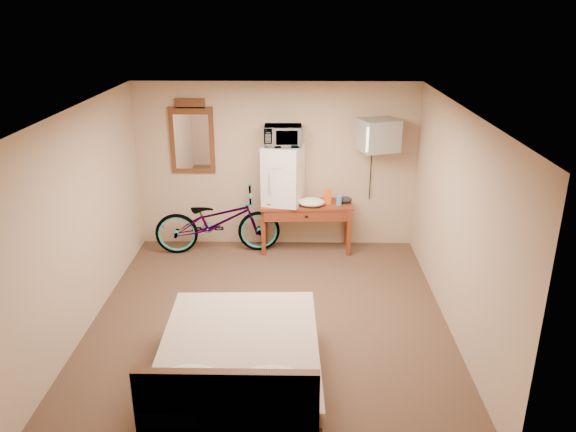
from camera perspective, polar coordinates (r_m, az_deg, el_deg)
The scene contains 13 objects.
room at distance 6.28m, azimuth -2.01°, elevation -0.57°, with size 4.60×4.64×2.50m.
desk at distance 8.36m, azimuth 1.86°, elevation 0.46°, with size 1.38×0.58×0.75m.
mini_fridge at distance 8.23m, azimuth -0.50°, elevation 4.20°, with size 0.64×0.63×0.87m.
microwave at distance 8.08m, azimuth -0.52°, elevation 8.16°, with size 0.53×0.36×0.29m, color white.
snack_bag at distance 8.31m, azimuth 4.01°, elevation 1.97°, with size 0.11×0.07×0.23m, color #E65914.
blue_cup at distance 8.29m, azimuth 5.22°, elevation 1.58°, with size 0.08×0.08×0.14m, color #408EDB.
cloth_cream at distance 8.23m, azimuth 2.42°, elevation 1.42°, with size 0.39×0.30×0.12m, color white.
cloth_dark_a at distance 8.24m, azimuth -1.65°, elevation 1.38°, with size 0.26×0.19×0.10m, color black.
cloth_dark_b at distance 8.41m, azimuth 5.82°, elevation 1.67°, with size 0.20×0.17×0.09m, color black.
crt_television at distance 8.14m, azimuth 9.16°, elevation 8.11°, with size 0.63×0.67×0.45m.
wall_mirror at distance 8.47m, azimuth -9.73°, elevation 7.85°, with size 0.65×0.04×1.11m.
bicycle at distance 8.45m, azimuth -7.16°, elevation -0.52°, with size 0.65×1.86×0.98m, color black.
bed at distance 5.55m, azimuth -4.99°, elevation -15.08°, with size 1.56×2.03×0.90m.
Camera 1 is at (0.33, -5.84, 3.54)m, focal length 35.00 mm.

